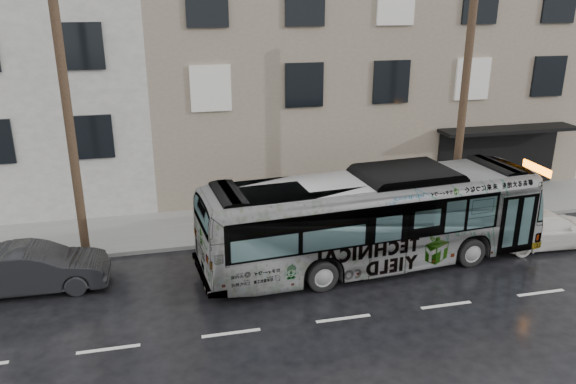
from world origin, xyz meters
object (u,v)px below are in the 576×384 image
(utility_pole_front, at_px, (463,108))
(bus, at_px, (373,219))
(utility_pole_rear, at_px, (70,127))
(dark_sedan, at_px, (34,269))
(sign_post, at_px, (479,189))
(white_sedan, at_px, (543,228))

(utility_pole_front, distance_m, bus, 6.05)
(utility_pole_rear, bearing_deg, dark_sedan, -121.71)
(utility_pole_front, relative_size, bus, 0.77)
(sign_post, bearing_deg, utility_pole_rear, 180.00)
(utility_pole_rear, distance_m, bus, 10.34)
(bus, relative_size, white_sedan, 2.57)
(sign_post, bearing_deg, bus, -154.14)
(dark_sedan, bearing_deg, utility_pole_rear, -31.28)
(bus, xyz_separation_m, dark_sedan, (-10.77, 0.67, -0.91))
(dark_sedan, bearing_deg, sign_post, -82.47)
(utility_pole_rear, xyz_separation_m, sign_post, (15.10, 0.00, -3.30))
(bus, height_order, white_sedan, bus)
(utility_pole_rear, bearing_deg, utility_pole_front, 0.00)
(utility_pole_front, xyz_separation_m, dark_sedan, (-15.26, -2.04, -3.93))
(bus, bearing_deg, white_sedan, -94.73)
(utility_pole_front, distance_m, utility_pole_rear, 14.00)
(white_sedan, xyz_separation_m, dark_sedan, (-17.42, 0.63, 0.06))
(utility_pole_rear, height_order, sign_post, utility_pole_rear)
(white_sedan, bearing_deg, bus, 91.37)
(bus, distance_m, white_sedan, 6.72)
(sign_post, distance_m, dark_sedan, 16.50)
(sign_post, height_order, bus, bus)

